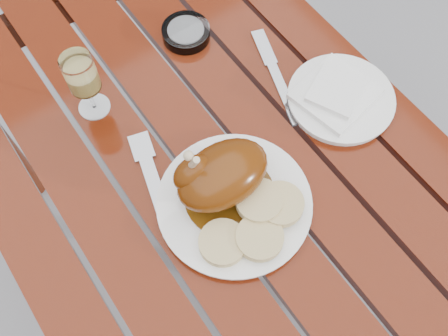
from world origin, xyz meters
The scene contains 11 objects.
ground centered at (0.00, 0.00, 0.00)m, with size 60.00×60.00×0.00m, color slate.
table centered at (0.00, 0.00, 0.38)m, with size 0.80×1.20×0.75m, color maroon.
dinner_plate centered at (-0.02, -0.14, 0.76)m, with size 0.28×0.28×0.02m, color white.
roast_duck centered at (-0.03, -0.10, 0.81)m, with size 0.17×0.16×0.12m.
bread_dumplings centered at (-0.02, -0.20, 0.78)m, with size 0.20×0.13×0.03m.
wine_glass centered at (-0.12, 0.19, 0.82)m, with size 0.06×0.06×0.15m, color #CFBA5E.
side_plate centered at (0.28, -0.08, 0.76)m, with size 0.21×0.21×0.02m, color white.
napkin centered at (0.27, -0.07, 0.77)m, with size 0.14×0.13×0.01m, color white.
ashtray centered at (0.12, 0.24, 0.76)m, with size 0.10×0.10×0.03m, color #B2B7BC.
fork centered at (-0.12, -0.03, 0.75)m, with size 0.03×0.21×0.01m, color gray.
knife centered at (0.21, 0.02, 0.75)m, with size 0.02×0.21×0.01m, color gray.
Camera 1 is at (-0.23, -0.41, 1.58)m, focal length 40.00 mm.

